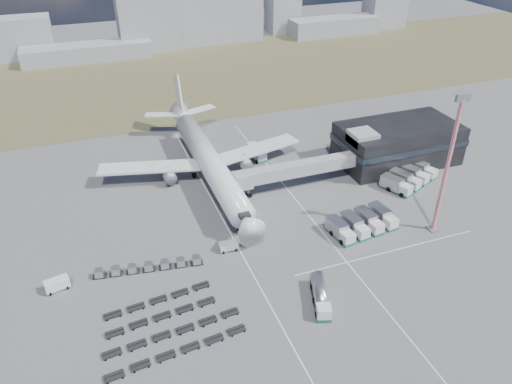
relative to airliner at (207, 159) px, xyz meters
name	(u,v)px	position (x,y,z in m)	size (l,w,h in m)	color
ground	(254,256)	(0.00, -32.38, -5.29)	(420.00, 420.00, 0.00)	#565659
grass_strip	(151,79)	(0.00, 77.62, -5.29)	(420.00, 90.00, 0.01)	brown
lane_markings	(294,237)	(9.77, -29.38, -5.29)	(47.12, 110.00, 0.01)	silver
terminal	(397,143)	(47.77, -8.41, -0.04)	(30.40, 16.40, 11.00)	black
jet_bridge	(288,171)	(15.90, -11.95, -0.24)	(30.30, 3.80, 7.05)	#939399
airliner	(207,159)	(0.00, 0.00, 0.00)	(51.59, 64.53, 17.62)	silver
skyline	(110,31)	(-8.96, 118.22, 3.70)	(294.67, 26.96, 25.62)	gray
fuel_tanker	(321,296)	(6.35, -48.19, -3.72)	(5.44, 9.97, 3.14)	silver
pushback_tug	(228,246)	(-4.00, -28.77, -4.49)	(3.62, 2.04, 1.59)	silver
utility_van	(57,285)	(-35.86, -29.05, -4.17)	(4.18, 1.89, 2.24)	silver
catering_truck	(257,153)	(14.63, 5.43, -3.69)	(3.72, 7.14, 3.13)	silver
service_trucks_near	(362,223)	(23.99, -31.99, -3.66)	(14.37, 9.09, 3.01)	silver
service_trucks_far	(409,177)	(44.52, -19.25, -3.63)	(15.62, 12.43, 3.05)	silver
uld_row	(149,267)	(-19.81, -29.61, -4.35)	(20.24, 4.37, 1.57)	black
baggage_dollies	(167,326)	(-19.60, -44.68, -4.94)	(24.04, 16.03, 0.71)	black
floodlight_mast	(447,167)	(38.12, -37.16, 9.54)	(2.81, 2.29, 29.59)	red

